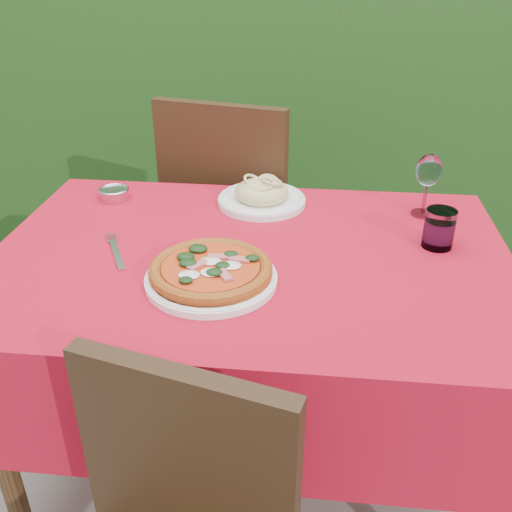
# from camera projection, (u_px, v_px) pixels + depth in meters

# --- Properties ---
(ground) EXTENTS (60.00, 60.00, 0.00)m
(ground) POSITION_uv_depth(u_px,v_px,m) (251.00, 468.00, 1.74)
(ground) COLOR slate
(ground) RESTS_ON ground
(hedge) EXTENTS (3.20, 0.55, 1.78)m
(hedge) POSITION_uv_depth(u_px,v_px,m) (289.00, 63.00, 2.65)
(hedge) COLOR black
(hedge) RESTS_ON ground
(dining_table) EXTENTS (1.26, 0.86, 0.75)m
(dining_table) POSITION_uv_depth(u_px,v_px,m) (250.00, 305.00, 1.45)
(dining_table) COLOR #472D17
(dining_table) RESTS_ON ground
(chair_far) EXTENTS (0.53, 0.53, 0.98)m
(chair_far) POSITION_uv_depth(u_px,v_px,m) (234.00, 214.00, 2.03)
(chair_far) COLOR black
(chair_far) RESTS_ON ground
(pizza_plate) EXTENTS (0.33, 0.33, 0.05)m
(pizza_plate) POSITION_uv_depth(u_px,v_px,m) (211.00, 273.00, 1.25)
(pizza_plate) COLOR white
(pizza_plate) RESTS_ON dining_table
(pasta_plate) EXTENTS (0.25, 0.25, 0.07)m
(pasta_plate) POSITION_uv_depth(u_px,v_px,m) (262.00, 196.00, 1.63)
(pasta_plate) COLOR white
(pasta_plate) RESTS_ON dining_table
(water_glass) EXTENTS (0.07, 0.07, 0.10)m
(water_glass) POSITION_uv_depth(u_px,v_px,m) (439.00, 230.00, 1.39)
(water_glass) COLOR silver
(water_glass) RESTS_ON dining_table
(wine_glass) EXTENTS (0.07, 0.07, 0.17)m
(wine_glass) POSITION_uv_depth(u_px,v_px,m) (429.00, 173.00, 1.52)
(wine_glass) COLOR silver
(wine_glass) RESTS_ON dining_table
(fork) EXTENTS (0.12, 0.20, 0.01)m
(fork) POSITION_uv_depth(u_px,v_px,m) (117.00, 254.00, 1.37)
(fork) COLOR silver
(fork) RESTS_ON dining_table
(steel_ramekin) EXTENTS (0.08, 0.08, 0.03)m
(steel_ramekin) POSITION_uv_depth(u_px,v_px,m) (114.00, 194.00, 1.67)
(steel_ramekin) COLOR silver
(steel_ramekin) RESTS_ON dining_table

